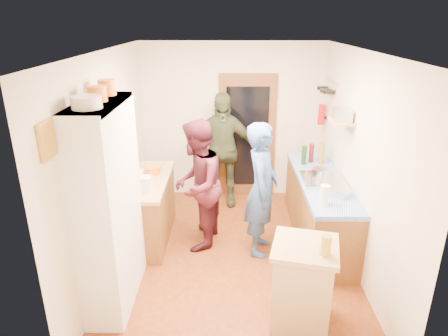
{
  "coord_description": "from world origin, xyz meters",
  "views": [
    {
      "loc": [
        -0.07,
        -4.51,
        2.95
      ],
      "look_at": [
        -0.12,
        0.15,
        1.18
      ],
      "focal_mm": 32.0,
      "sensor_mm": 36.0,
      "label": 1
    }
  ],
  "objects_px": {
    "person_left": "(200,184)",
    "person_back": "(222,150)",
    "island_base": "(302,287)",
    "right_counter_base": "(318,210)",
    "hutch_body": "(109,207)",
    "person_hob": "(264,191)"
  },
  "relations": [
    {
      "from": "person_left",
      "to": "person_back",
      "type": "relative_size",
      "value": 0.94
    },
    {
      "from": "island_base",
      "to": "person_left",
      "type": "height_order",
      "value": "person_left"
    },
    {
      "from": "person_left",
      "to": "person_back",
      "type": "xyz_separation_m",
      "value": [
        0.28,
        1.26,
        0.06
      ]
    },
    {
      "from": "right_counter_base",
      "to": "island_base",
      "type": "height_order",
      "value": "island_base"
    },
    {
      "from": "hutch_body",
      "to": "person_back",
      "type": "xyz_separation_m",
      "value": [
        1.14,
        2.39,
        -0.16
      ]
    },
    {
      "from": "person_hob",
      "to": "person_left",
      "type": "distance_m",
      "value": 0.85
    },
    {
      "from": "island_base",
      "to": "person_hob",
      "type": "bearing_deg",
      "value": 102.13
    },
    {
      "from": "island_base",
      "to": "person_left",
      "type": "relative_size",
      "value": 0.49
    },
    {
      "from": "hutch_body",
      "to": "right_counter_base",
      "type": "distance_m",
      "value": 2.9
    },
    {
      "from": "right_counter_base",
      "to": "island_base",
      "type": "relative_size",
      "value": 2.56
    },
    {
      "from": "person_hob",
      "to": "person_left",
      "type": "xyz_separation_m",
      "value": [
        -0.83,
        0.21,
        -0.0
      ]
    },
    {
      "from": "person_left",
      "to": "person_back",
      "type": "bearing_deg",
      "value": 176.53
    },
    {
      "from": "right_counter_base",
      "to": "person_hob",
      "type": "xyz_separation_m",
      "value": [
        -0.81,
        -0.38,
        0.46
      ]
    },
    {
      "from": "hutch_body",
      "to": "person_hob",
      "type": "height_order",
      "value": "hutch_body"
    },
    {
      "from": "right_counter_base",
      "to": "person_back",
      "type": "bearing_deg",
      "value": 141.27
    },
    {
      "from": "island_base",
      "to": "person_left",
      "type": "xyz_separation_m",
      "value": [
        -1.11,
        1.54,
        0.45
      ]
    },
    {
      "from": "person_hob",
      "to": "hutch_body",
      "type": "bearing_deg",
      "value": 127.81
    },
    {
      "from": "hutch_body",
      "to": "person_hob",
      "type": "distance_m",
      "value": 1.94
    },
    {
      "from": "right_counter_base",
      "to": "person_back",
      "type": "xyz_separation_m",
      "value": [
        -1.36,
        1.09,
        0.52
      ]
    },
    {
      "from": "person_back",
      "to": "right_counter_base",
      "type": "bearing_deg",
      "value": -41.02
    },
    {
      "from": "person_left",
      "to": "island_base",
      "type": "bearing_deg",
      "value": 44.77
    },
    {
      "from": "hutch_body",
      "to": "person_left",
      "type": "xyz_separation_m",
      "value": [
        0.86,
        1.13,
        -0.22
      ]
    }
  ]
}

